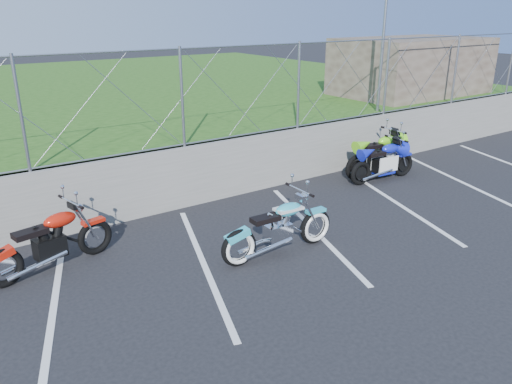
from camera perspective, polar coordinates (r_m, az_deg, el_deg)
ground at (r=7.66m, az=-2.34°, el=-10.99°), size 90.00×90.00×0.00m
retaining_wall at (r=10.25m, az=-12.97°, el=0.77°), size 30.00×0.22×1.30m
grass_field at (r=19.66m, az=-24.30°, el=8.65°), size 30.00×20.00×1.30m
stone_building at (r=17.91m, az=17.34°, el=13.59°), size 5.00×3.00×1.80m
chain_link_fence at (r=9.85m, az=-13.72°, el=9.86°), size 28.00×0.03×2.00m
sign_pole at (r=14.32m, az=14.18°, el=14.88°), size 0.08×0.08×3.00m
parking_lines at (r=8.98m, az=0.70°, el=-6.02°), size 18.29×4.31×0.01m
cruiser_turquoise at (r=8.49m, az=2.77°, el=-4.33°), size 2.23×0.70×1.11m
naked_orange at (r=8.62m, az=-22.24°, el=-5.43°), size 2.12×0.72×1.07m
sportbike_green at (r=12.98m, az=14.04°, el=3.99°), size 2.19×0.78×1.13m
sportbike_blue at (r=12.58m, az=14.41°, el=3.24°), size 1.98×0.70×1.02m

